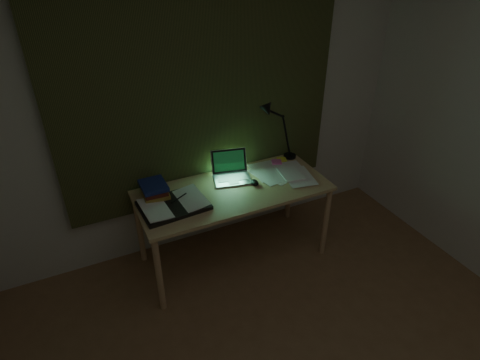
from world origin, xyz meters
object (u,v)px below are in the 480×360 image
object	(u,v)px
loose_papers	(284,175)
desk_lamp	(292,127)
laptop	(232,169)
open_textbook	(174,205)
book_stack	(154,191)
desk	(234,224)

from	to	relation	value
loose_papers	desk_lamp	world-z (taller)	desk_lamp
laptop	open_textbook	size ratio (longest dim) A/B	0.69
book_stack	desk_lamp	xyz separation A→B (m)	(1.24, 0.11, 0.23)
book_stack	desk_lamp	distance (m)	1.26
loose_papers	book_stack	bearing A→B (deg)	172.13
laptop	book_stack	world-z (taller)	laptop
laptop	open_textbook	xyz separation A→B (m)	(-0.53, -0.15, -0.08)
desk_lamp	desk	bearing A→B (deg)	-152.29
desk	loose_papers	bearing A→B (deg)	0.86
laptop	book_stack	xyz separation A→B (m)	(-0.62, 0.03, -0.05)
desk	book_stack	bearing A→B (deg)	165.51
book_stack	loose_papers	world-z (taller)	book_stack
open_textbook	loose_papers	world-z (taller)	open_textbook
loose_papers	desk	bearing A→B (deg)	-179.14
laptop	desk_lamp	bearing A→B (deg)	25.46
laptop	loose_papers	distance (m)	0.43
desk	desk_lamp	distance (m)	0.95
open_textbook	desk_lamp	bearing A→B (deg)	10.23
book_stack	loose_papers	size ratio (longest dim) A/B	0.57
laptop	desk_lamp	world-z (taller)	desk_lamp
book_stack	loose_papers	bearing A→B (deg)	-7.87
desk	desk_lamp	size ratio (longest dim) A/B	2.54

